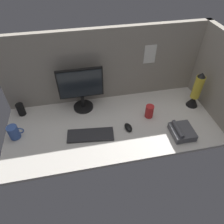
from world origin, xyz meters
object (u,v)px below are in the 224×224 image
desk_phone (182,131)px  mug_red_plastic (149,111)px  mug_ceramic_blue (14,132)px  monitor (81,88)px  mug_black_travel (21,109)px  mouse (128,127)px  lava_lamp (196,92)px  keyboard (91,135)px

desk_phone → mug_red_plastic: bearing=127.2°
mug_ceramic_blue → monitor: bearing=23.7°
mug_black_travel → desk_phone: (128.82, -49.64, -2.50)cm
desk_phone → mouse: bearing=160.9°
mug_ceramic_blue → lava_lamp: size_ratio=0.34×
mug_black_travel → mug_ceramic_blue: bearing=-94.8°
mouse → mug_black_travel: 95.23cm
monitor → lava_lamp: bearing=-9.7°
monitor → desk_phone: 90.82cm
monitor → mouse: 52.38cm
desk_phone → lava_lamp: bearing=51.0°
keyboard → lava_lamp: bearing=17.3°
mug_ceramic_blue → desk_phone: bearing=-10.2°
mug_black_travel → mug_red_plastic: mug_red_plastic is taller
lava_lamp → mug_black_travel: bearing=173.2°
monitor → desk_phone: size_ratio=2.11×
keyboard → mug_red_plastic: (53.23, 12.45, 4.81)cm
mug_black_travel → mouse: bearing=-21.9°
mug_black_travel → mug_red_plastic: 112.51cm
mug_ceramic_blue → keyboard: bearing=-10.6°
mug_ceramic_blue → mug_black_travel: bearing=85.2°
mug_black_travel → desk_phone: 138.07cm
mug_black_travel → lava_lamp: lava_lamp is taller
mug_ceramic_blue → mug_black_travel: mug_ceramic_blue is taller
mouse → mug_ceramic_blue: bearing=165.7°
mug_black_travel → desk_phone: bearing=-21.1°
keyboard → mouse: size_ratio=3.85×
lava_lamp → keyboard: bearing=-169.1°
monitor → mug_ceramic_blue: monitor is taller
mug_black_travel → lava_lamp: (154.20, -18.31, 9.07)cm
mug_red_plastic → lava_lamp: (44.42, 6.29, 8.95)cm
mouse → mug_red_plastic: size_ratio=0.83×
mouse → keyboard: bearing=174.4°
mouse → mug_black_travel: (-88.25, 35.56, 3.98)cm
desk_phone → keyboard: bearing=170.1°
keyboard → mouse: bearing=9.2°
mug_red_plastic → lava_lamp: lava_lamp is taller
mug_ceramic_blue → mug_red_plastic: bearing=0.7°
monitor → mouse: (33.93, -34.34, -20.33)cm
mouse → mug_ceramic_blue: mug_ceramic_blue is taller
keyboard → mug_black_travel: (-56.56, 37.05, 4.68)cm
mouse → mug_black_travel: bearing=149.7°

